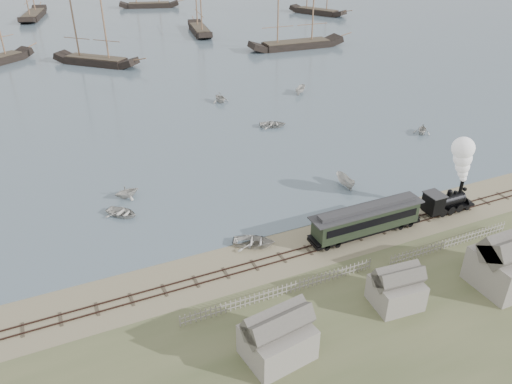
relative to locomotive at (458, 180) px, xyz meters
name	(u,v)px	position (x,y,z in m)	size (l,w,h in m)	color
ground	(307,238)	(-17.95, 2.00, -3.98)	(600.00, 600.00, 0.00)	gray
harbor_water	(85,2)	(-17.95, 172.00, -3.95)	(600.00, 336.00, 0.06)	#4E636F
rail_track	(317,248)	(-17.95, 0.00, -3.94)	(120.00, 1.80, 0.16)	#34211C
picket_fence_west	(282,295)	(-24.45, -5.00, -3.98)	(19.00, 0.10, 1.20)	gray
picket_fence_east	(449,247)	(-5.45, -5.50, -3.98)	(15.00, 0.10, 1.20)	gray
shed_left	(277,355)	(-27.95, -11.00, -3.98)	(5.00, 4.00, 4.10)	gray
shed_mid	(394,303)	(-15.95, -10.00, -3.98)	(4.00, 3.50, 3.60)	gray
shed_right	(504,284)	(-4.95, -12.00, -3.98)	(6.00, 5.00, 5.10)	gray
locomotive	(458,180)	(0.00, 0.00, 0.00)	(6.89, 2.57, 8.59)	black
passenger_coach	(366,219)	(-12.10, 0.00, -1.98)	(12.93, 2.49, 3.14)	black
beached_dinghy	(254,242)	(-23.64, 3.10, -3.53)	(4.36, 3.11, 0.90)	#B9B7B0
rowboat_0	(122,212)	(-34.96, 14.43, -3.52)	(3.82, 2.73, 0.79)	#B9B7B0
rowboat_1	(127,192)	(-33.57, 18.32, -3.13)	(2.98, 2.58, 1.57)	#B9B7B0
rowboat_2	(345,181)	(-8.15, 9.95, -3.24)	(3.52, 1.32, 1.36)	#B9B7B0
rowboat_3	(273,124)	(-7.77, 31.33, -3.48)	(4.26, 3.04, 0.88)	#B9B7B0
rowboat_4	(422,129)	(12.00, 19.28, -3.14)	(2.97, 2.56, 1.56)	#B9B7B0
rowboat_5	(300,90)	(4.20, 44.15, -3.23)	(3.55, 1.34, 1.37)	#B9B7B0
rowboat_7	(220,97)	(-11.29, 45.69, -3.00)	(3.47, 3.00, 1.83)	#B9B7B0
schooner_2	(89,18)	(-27.68, 80.61, 6.08)	(20.02, 4.62, 20.00)	black
schooner_4	(298,6)	(20.43, 75.89, 6.08)	(24.41, 5.63, 20.00)	black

